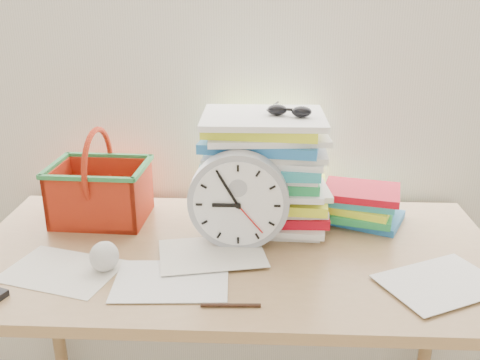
{
  "coord_description": "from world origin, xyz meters",
  "views": [
    {
      "loc": [
        0.07,
        0.34,
        1.43
      ],
      "look_at": [
        0.02,
        1.6,
        0.95
      ],
      "focal_mm": 40.0,
      "sensor_mm": 36.0,
      "label": 1
    }
  ],
  "objects_px": {
    "paper_stack": "(266,170)",
    "book_stack": "(359,205)",
    "desk": "(234,275)",
    "clock": "(239,201)",
    "basket": "(99,176)"
  },
  "relations": [
    {
      "from": "desk",
      "to": "book_stack",
      "type": "bearing_deg",
      "value": 28.9
    },
    {
      "from": "paper_stack",
      "to": "basket",
      "type": "bearing_deg",
      "value": -179.99
    },
    {
      "from": "book_stack",
      "to": "basket",
      "type": "height_order",
      "value": "basket"
    },
    {
      "from": "desk",
      "to": "basket",
      "type": "xyz_separation_m",
      "value": [
        -0.4,
        0.18,
        0.21
      ]
    },
    {
      "from": "clock",
      "to": "book_stack",
      "type": "relative_size",
      "value": 1.06
    },
    {
      "from": "paper_stack",
      "to": "basket",
      "type": "xyz_separation_m",
      "value": [
        -0.49,
        -0.0,
        -0.03
      ]
    },
    {
      "from": "clock",
      "to": "basket",
      "type": "xyz_separation_m",
      "value": [
        -0.42,
        0.16,
        0.0
      ]
    },
    {
      "from": "paper_stack",
      "to": "desk",
      "type": "bearing_deg",
      "value": -114.4
    },
    {
      "from": "paper_stack",
      "to": "book_stack",
      "type": "relative_size",
      "value": 1.46
    },
    {
      "from": "clock",
      "to": "book_stack",
      "type": "xyz_separation_m",
      "value": [
        0.35,
        0.17,
        -0.08
      ]
    },
    {
      "from": "clock",
      "to": "basket",
      "type": "height_order",
      "value": "basket"
    },
    {
      "from": "clock",
      "to": "basket",
      "type": "bearing_deg",
      "value": 159.34
    },
    {
      "from": "paper_stack",
      "to": "clock",
      "type": "height_order",
      "value": "paper_stack"
    },
    {
      "from": "desk",
      "to": "paper_stack",
      "type": "relative_size",
      "value": 3.83
    },
    {
      "from": "clock",
      "to": "book_stack",
      "type": "distance_m",
      "value": 0.4
    }
  ]
}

